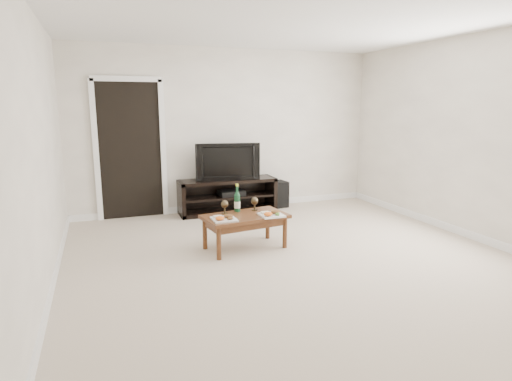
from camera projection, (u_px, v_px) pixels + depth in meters
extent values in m
plane|color=beige|center=(301.00, 265.00, 4.68)|extent=(5.50, 5.50, 0.00)
cube|color=white|center=(228.00, 131.00, 6.97)|extent=(5.00, 0.04, 2.60)
cube|color=white|center=(307.00, 11.00, 4.16)|extent=(5.00, 5.50, 0.04)
cube|color=black|center=(130.00, 151.00, 6.47)|extent=(0.90, 0.02, 2.05)
cube|color=black|center=(228.00, 196.00, 6.89)|extent=(1.56, 0.45, 0.55)
imported|color=black|center=(227.00, 161.00, 6.78)|extent=(1.02, 0.29, 0.58)
cube|color=black|center=(231.00, 193.00, 6.89)|extent=(0.41, 0.32, 0.08)
cube|color=black|center=(277.00, 194.00, 7.29)|extent=(0.32, 0.32, 0.44)
cube|color=#563118|center=(245.00, 232.00, 5.18)|extent=(1.06, 0.68, 0.42)
cube|color=white|center=(224.00, 217.00, 4.91)|extent=(0.27, 0.27, 0.07)
cube|color=white|center=(271.00, 213.00, 5.09)|extent=(0.27, 0.27, 0.07)
cylinder|color=#103B20|center=(237.00, 198.00, 5.27)|extent=(0.07, 0.07, 0.35)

